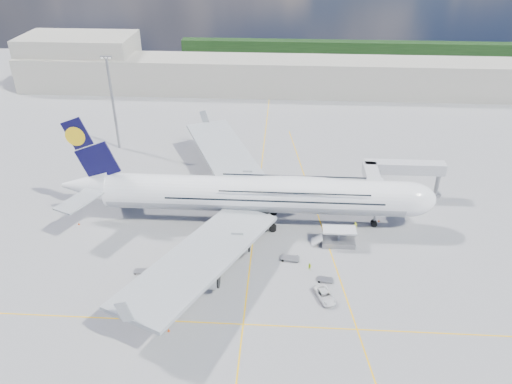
# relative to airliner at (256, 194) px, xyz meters

# --- Properties ---
(ground) EXTENTS (300.00, 300.00, 0.00)m
(ground) POSITION_rel_airliner_xyz_m (-0.26, -10.00, -6.87)
(ground) COLOR gray
(ground) RESTS_ON ground
(taxi_line_main) EXTENTS (0.25, 220.00, 0.01)m
(taxi_line_main) POSITION_rel_airliner_xyz_m (-0.26, -10.00, -6.86)
(taxi_line_main) COLOR yellow
(taxi_line_main) RESTS_ON ground
(taxi_line_cross) EXTENTS (120.00, 0.25, 0.01)m
(taxi_line_cross) POSITION_rel_airliner_xyz_m (-0.26, -30.00, -6.86)
(taxi_line_cross) COLOR yellow
(taxi_line_cross) RESTS_ON ground
(taxi_line_diag) EXTENTS (14.16, 99.06, 0.01)m
(taxi_line_diag) POSITION_rel_airliner_xyz_m (13.74, -0.00, -6.86)
(taxi_line_diag) COLOR yellow
(taxi_line_diag) RESTS_ON ground
(airliner) EXTENTS (77.26, 79.15, 23.71)m
(airliner) POSITION_rel_airliner_xyz_m (0.00, 0.00, 0.00)
(airliner) COLOR white
(airliner) RESTS_ON ground
(jet_bridge) EXTENTS (18.80, 12.10, 8.50)m
(jet_bridge) POSITION_rel_airliner_xyz_m (29.55, 10.94, -0.02)
(jet_bridge) COLOR #B7B7BC
(jet_bridge) RESTS_ON ground
(cargo_loader) EXTENTS (8.53, 3.20, 3.67)m
(cargo_loader) POSITION_rel_airliner_xyz_m (16.56, -7.11, -5.62)
(cargo_loader) COLOR silver
(cargo_loader) RESTS_ON ground
(light_mast) EXTENTS (3.00, 0.70, 25.50)m
(light_mast) POSITION_rel_airliner_xyz_m (-40.26, 35.00, 6.34)
(light_mast) COLOR gray
(light_mast) RESTS_ON ground
(terminal) EXTENTS (180.00, 16.00, 12.00)m
(terminal) POSITION_rel_airliner_xyz_m (-0.26, 85.00, -0.87)
(terminal) COLOR #B2AD9E
(terminal) RESTS_ON ground
(hangar) EXTENTS (40.00, 22.00, 18.00)m
(hangar) POSITION_rel_airliner_xyz_m (-70.26, 90.00, 2.13)
(hangar) COLOR #B2AD9E
(hangar) RESTS_ON ground
(tree_line) EXTENTS (160.00, 6.00, 8.00)m
(tree_line) POSITION_rel_airliner_xyz_m (39.74, 130.00, -2.87)
(tree_line) COLOR #193814
(tree_line) RESTS_ON ground
(dolly_row_a) EXTENTS (2.95, 2.18, 1.67)m
(dolly_row_a) POSITION_rel_airliner_xyz_m (-17.29, -21.57, -5.97)
(dolly_row_a) COLOR gray
(dolly_row_a) RESTS_ON ground
(dolly_row_b) EXTENTS (3.00, 1.68, 0.43)m
(dolly_row_b) POSITION_rel_airliner_xyz_m (-19.84, -18.17, -6.53)
(dolly_row_b) COLOR gray
(dolly_row_b) RESTS_ON ground
(dolly_row_c) EXTENTS (3.30, 2.34, 1.89)m
(dolly_row_c) POSITION_rel_airliner_xyz_m (-5.26, -8.30, -5.85)
(dolly_row_c) COLOR gray
(dolly_row_c) RESTS_ON ground
(dolly_back) EXTENTS (3.12, 1.92, 0.43)m
(dolly_back) POSITION_rel_airliner_xyz_m (-16.44, -19.33, -6.53)
(dolly_back) COLOR gray
(dolly_back) RESTS_ON ground
(dolly_nose_far) EXTENTS (3.03, 1.99, 0.41)m
(dolly_nose_far) POSITION_rel_airliner_xyz_m (13.53, -18.43, -6.55)
(dolly_nose_far) COLOR gray
(dolly_nose_far) RESTS_ON ground
(dolly_nose_near) EXTENTS (3.71, 2.44, 0.50)m
(dolly_nose_near) POSITION_rel_airliner_xyz_m (7.21, -12.65, -6.48)
(dolly_nose_near) COLOR gray
(dolly_nose_near) RESTS_ON ground
(baggage_tug) EXTENTS (2.75, 1.44, 1.66)m
(baggage_tug) POSITION_rel_airliner_xyz_m (-7.36, -8.25, -6.13)
(baggage_tug) COLOR white
(baggage_tug) RESTS_ON ground
(catering_truck_inner) EXTENTS (6.59, 4.00, 3.67)m
(catering_truck_inner) POSITION_rel_airliner_xyz_m (-9.59, 22.75, -5.14)
(catering_truck_inner) COLOR gray
(catering_truck_inner) RESTS_ON ground
(catering_truck_outer) EXTENTS (6.29, 3.51, 3.54)m
(catering_truck_outer) POSITION_rel_airliner_xyz_m (-15.01, 35.93, -5.22)
(catering_truck_outer) COLOR gray
(catering_truck_outer) RESTS_ON ground
(service_van) EXTENTS (4.14, 5.80, 1.47)m
(service_van) POSITION_rel_airliner_xyz_m (13.19, -23.17, -6.13)
(service_van) COLOR silver
(service_van) RESTS_ON ground
(crew_nose) EXTENTS (0.70, 0.49, 1.82)m
(crew_nose) POSITION_rel_airliner_xyz_m (20.69, -1.72, -5.96)
(crew_nose) COLOR #ECFE1A
(crew_nose) RESTS_ON ground
(crew_loader) EXTENTS (0.93, 0.90, 1.52)m
(crew_loader) POSITION_rel_airliner_xyz_m (10.81, -15.53, -6.11)
(crew_loader) COLOR #BCE518
(crew_loader) RESTS_ON ground
(crew_wing) EXTENTS (0.92, 1.08, 1.73)m
(crew_wing) POSITION_rel_airliner_xyz_m (-5.72, -21.05, -6.00)
(crew_wing) COLOR #D6F71A
(crew_wing) RESTS_ON ground
(crew_van) EXTENTS (0.63, 0.82, 1.50)m
(crew_van) POSITION_rel_airliner_xyz_m (20.39, -2.54, -6.12)
(crew_van) COLOR #C8DE17
(crew_van) RESTS_ON ground
(crew_tug) EXTENTS (1.36, 0.88, 1.98)m
(crew_tug) POSITION_rel_airliner_xyz_m (-6.52, -17.15, -5.88)
(crew_tug) COLOR #ECFF1A
(crew_tug) RESTS_ON ground
(cone_nose) EXTENTS (0.40, 0.40, 0.51)m
(cone_nose) POSITION_rel_airliner_xyz_m (26.12, 1.76, -6.62)
(cone_nose) COLOR #D9400B
(cone_nose) RESTS_ON ground
(cone_wing_left_inner) EXTENTS (0.43, 0.43, 0.55)m
(cone_wing_left_inner) POSITION_rel_airliner_xyz_m (-6.47, 12.69, -6.60)
(cone_wing_left_inner) COLOR #D9400B
(cone_wing_left_inner) RESTS_ON ground
(cone_wing_left_outer) EXTENTS (0.42, 0.42, 0.54)m
(cone_wing_left_outer) POSITION_rel_airliner_xyz_m (-12.60, 32.98, -6.61)
(cone_wing_left_outer) COLOR #D9400B
(cone_wing_left_outer) RESTS_ON ground
(cone_wing_right_inner) EXTENTS (0.40, 0.40, 0.51)m
(cone_wing_right_inner) POSITION_rel_airliner_xyz_m (-10.33, -7.06, -6.62)
(cone_wing_right_inner) COLOR #D9400B
(cone_wing_right_inner) RESTS_ON ground
(cone_wing_right_outer) EXTENTS (0.43, 0.43, 0.55)m
(cone_wing_right_outer) POSITION_rel_airliner_xyz_m (-11.90, -32.23, -6.60)
(cone_wing_right_outer) COLOR #D9400B
(cone_wing_right_outer) RESTS_ON ground
(cone_tail) EXTENTS (0.41, 0.41, 0.52)m
(cone_tail) POSITION_rel_airliner_xyz_m (-37.32, -3.40, -6.62)
(cone_tail) COLOR #D9400B
(cone_tail) RESTS_ON ground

